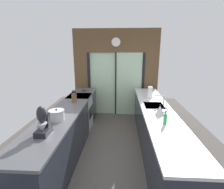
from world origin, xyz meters
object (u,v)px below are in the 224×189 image
Objects in this scene: knife_block at (74,97)px; soap_bottle_far at (149,93)px; kettle at (160,110)px; paper_towel_roll at (150,92)px; oven_range at (80,112)px; stock_pot at (57,115)px; soap_bottle_near at (165,119)px; mixing_bowl at (84,90)px; stand_mixer at (43,124)px.

knife_block is 1.15× the size of soap_bottle_far.
paper_towel_roll reaches higher than kettle.
stock_pot reaches higher than oven_range.
kettle is 0.39m from soap_bottle_near.
mixing_bowl is at bearing 135.70° from kettle.
kettle reaches higher than oven_range.
knife_block is 2.11m from soap_bottle_near.
knife_block reaches higher than soap_bottle_near.
kettle is at bearing -44.30° from mixing_bowl.
stand_mixer is 1.35× the size of paper_towel_roll.
paper_towel_roll reaches higher than soap_bottle_far.
soap_bottle_far reaches higher than kettle.
knife_block is 1.03× the size of stock_pot.
stand_mixer is at bearing -154.85° from kettle.
stand_mixer is 1.97m from kettle.
stand_mixer is 0.51m from stock_pot.
oven_range is 4.18× the size of soap_bottle_near.
knife_block is at bearing 90.00° from stand_mixer.
soap_bottle_far is at bearing 50.24° from stand_mixer.
mixing_bowl is 0.70× the size of soap_bottle_near.
paper_towel_roll reaches higher than stock_pot.
stand_mixer is 1.81× the size of soap_bottle_far.
stand_mixer is at bearing -90.00° from mixing_bowl.
knife_block reaches higher than stock_pot.
oven_range is at bearing 137.20° from soap_bottle_near.
stock_pot is at bearing -137.36° from soap_bottle_far.
stand_mixer reaches higher than knife_block.
oven_range is at bearing 90.50° from stand_mixer.
stock_pot is 1.17× the size of soap_bottle_near.
stand_mixer is 2.67m from paper_towel_roll.
soap_bottle_far is 0.75× the size of paper_towel_roll.
oven_range is 1.88m from soap_bottle_far.
stand_mixer reaches higher than mixing_bowl.
knife_block is 1.87m from soap_bottle_far.
stock_pot is 1.03× the size of kettle.
knife_block is (-0.00, -1.00, 0.07)m from mixing_bowl.
soap_bottle_near is 1.54m from paper_towel_roll.
oven_range is 2.51m from soap_bottle_near.
soap_bottle_near is at bearing -90.30° from kettle.
soap_bottle_far is (-0.00, 1.70, 0.01)m from soap_bottle_near.
oven_range is at bearing 144.76° from kettle.
soap_bottle_far is at bearing 17.55° from knife_block.
oven_range is at bearing 90.66° from stock_pot.
paper_towel_roll is at bearing 39.85° from stock_pot.
stock_pot is 1.78m from soap_bottle_near.
oven_range is at bearing -92.26° from mixing_bowl.
oven_range is 3.45× the size of knife_block.
stock_pot is at bearing -89.34° from oven_range.
kettle is (1.78, 0.84, -0.07)m from stand_mixer.
paper_towel_roll reaches higher than mixing_bowl.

